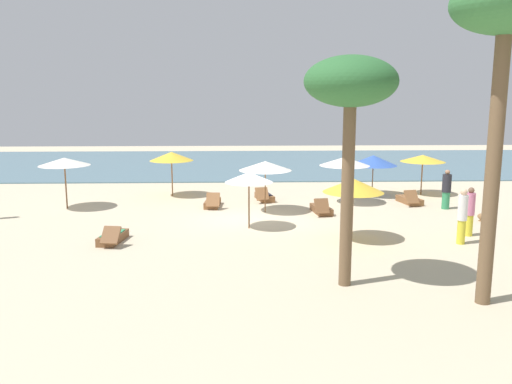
{
  "coord_description": "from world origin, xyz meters",
  "views": [
    {
      "loc": [
        -0.49,
        -20.53,
        4.94
      ],
      "look_at": [
        0.2,
        0.18,
        1.1
      ],
      "focal_mm": 37.72,
      "sensor_mm": 36.0,
      "label": 1
    }
  ],
  "objects_px": {
    "umbrella_7": "(353,185)",
    "person_4": "(470,211)",
    "lounger_3": "(213,203)",
    "person_3": "(446,189)",
    "lounger_4": "(410,200)",
    "lounger_5": "(321,209)",
    "umbrella_1": "(265,166)",
    "palm_3": "(351,89)",
    "umbrella_6": "(249,177)",
    "umbrella_3": "(171,156)",
    "palm_2": "(505,20)",
    "lounger_2": "(264,197)",
    "umbrella_0": "(64,162)",
    "umbrella_4": "(345,161)",
    "person_5": "(462,216)",
    "umbrella_5": "(373,160)",
    "dog": "(484,218)",
    "umbrella_2": "(423,158)",
    "lounger_0": "(113,237)"
  },
  "relations": [
    {
      "from": "umbrella_1",
      "to": "dog",
      "type": "xyz_separation_m",
      "value": [
        8.4,
        -2.1,
        -1.77
      ]
    },
    {
      "from": "umbrella_6",
      "to": "lounger_4",
      "type": "height_order",
      "value": "umbrella_6"
    },
    {
      "from": "umbrella_7",
      "to": "lounger_3",
      "type": "distance_m",
      "value": 7.69
    },
    {
      "from": "person_5",
      "to": "dog",
      "type": "xyz_separation_m",
      "value": [
        2.16,
        2.97,
        -0.78
      ]
    },
    {
      "from": "person_4",
      "to": "umbrella_4",
      "type": "bearing_deg",
      "value": 119.69
    },
    {
      "from": "lounger_4",
      "to": "palm_2",
      "type": "xyz_separation_m",
      "value": [
        -1.91,
        -11.56,
        6.33
      ]
    },
    {
      "from": "umbrella_7",
      "to": "lounger_2",
      "type": "relative_size",
      "value": 1.2
    },
    {
      "from": "umbrella_1",
      "to": "dog",
      "type": "relative_size",
      "value": 2.97
    },
    {
      "from": "lounger_0",
      "to": "lounger_4",
      "type": "bearing_deg",
      "value": 26.49
    },
    {
      "from": "lounger_3",
      "to": "person_3",
      "type": "height_order",
      "value": "person_3"
    },
    {
      "from": "umbrella_2",
      "to": "person_5",
      "type": "relative_size",
      "value": 1.15
    },
    {
      "from": "person_5",
      "to": "umbrella_6",
      "type": "bearing_deg",
      "value": 161.75
    },
    {
      "from": "lounger_0",
      "to": "palm_3",
      "type": "xyz_separation_m",
      "value": [
        6.98,
        -4.27,
        4.85
      ]
    },
    {
      "from": "umbrella_6",
      "to": "dog",
      "type": "bearing_deg",
      "value": 4.19
    },
    {
      "from": "lounger_4",
      "to": "lounger_5",
      "type": "relative_size",
      "value": 1.02
    },
    {
      "from": "umbrella_3",
      "to": "palm_3",
      "type": "xyz_separation_m",
      "value": [
        5.95,
        -12.44,
        3.09
      ]
    },
    {
      "from": "umbrella_6",
      "to": "lounger_4",
      "type": "bearing_deg",
      "value": 29.93
    },
    {
      "from": "umbrella_6",
      "to": "lounger_5",
      "type": "distance_m",
      "value": 4.27
    },
    {
      "from": "umbrella_5",
      "to": "person_3",
      "type": "xyz_separation_m",
      "value": [
        2.42,
        -3.1,
        -0.88
      ]
    },
    {
      "from": "person_5",
      "to": "palm_3",
      "type": "distance_m",
      "value": 7.17
    },
    {
      "from": "umbrella_1",
      "to": "umbrella_6",
      "type": "distance_m",
      "value": 2.86
    },
    {
      "from": "umbrella_6",
      "to": "lounger_3",
      "type": "relative_size",
      "value": 1.24
    },
    {
      "from": "umbrella_7",
      "to": "dog",
      "type": "relative_size",
      "value": 2.87
    },
    {
      "from": "umbrella_7",
      "to": "person_5",
      "type": "bearing_deg",
      "value": -9.54
    },
    {
      "from": "umbrella_3",
      "to": "lounger_0",
      "type": "xyz_separation_m",
      "value": [
        -1.03,
        -8.16,
        -1.76
      ]
    },
    {
      "from": "umbrella_5",
      "to": "lounger_3",
      "type": "height_order",
      "value": "umbrella_5"
    },
    {
      "from": "umbrella_0",
      "to": "umbrella_4",
      "type": "distance_m",
      "value": 12.21
    },
    {
      "from": "lounger_2",
      "to": "lounger_4",
      "type": "distance_m",
      "value": 6.6
    },
    {
      "from": "lounger_4",
      "to": "umbrella_0",
      "type": "bearing_deg",
      "value": -178.11
    },
    {
      "from": "lounger_3",
      "to": "umbrella_5",
      "type": "bearing_deg",
      "value": 16.75
    },
    {
      "from": "lounger_2",
      "to": "person_4",
      "type": "bearing_deg",
      "value": -43.56
    },
    {
      "from": "palm_2",
      "to": "dog",
      "type": "distance_m",
      "value": 10.85
    },
    {
      "from": "lounger_2",
      "to": "person_4",
      "type": "distance_m",
      "value": 9.47
    },
    {
      "from": "person_4",
      "to": "person_3",
      "type": "bearing_deg",
      "value": 78.71
    },
    {
      "from": "umbrella_3",
      "to": "person_4",
      "type": "relative_size",
      "value": 1.25
    },
    {
      "from": "umbrella_7",
      "to": "person_4",
      "type": "bearing_deg",
      "value": 5.58
    },
    {
      "from": "lounger_0",
      "to": "person_4",
      "type": "relative_size",
      "value": 1.03
    },
    {
      "from": "lounger_2",
      "to": "palm_2",
      "type": "bearing_deg",
      "value": -69.81
    },
    {
      "from": "lounger_4",
      "to": "person_4",
      "type": "xyz_separation_m",
      "value": [
        0.32,
        -5.53,
        0.7
      ]
    },
    {
      "from": "umbrella_5",
      "to": "lounger_3",
      "type": "bearing_deg",
      "value": -163.25
    },
    {
      "from": "umbrella_1",
      "to": "palm_3",
      "type": "bearing_deg",
      "value": -79.42
    },
    {
      "from": "umbrella_6",
      "to": "person_4",
      "type": "relative_size",
      "value": 1.22
    },
    {
      "from": "lounger_3",
      "to": "person_4",
      "type": "relative_size",
      "value": 0.99
    },
    {
      "from": "lounger_2",
      "to": "lounger_3",
      "type": "bearing_deg",
      "value": -150.61
    },
    {
      "from": "umbrella_3",
      "to": "umbrella_7",
      "type": "height_order",
      "value": "umbrella_3"
    },
    {
      "from": "umbrella_1",
      "to": "person_5",
      "type": "bearing_deg",
      "value": -39.09
    },
    {
      "from": "palm_2",
      "to": "palm_3",
      "type": "bearing_deg",
      "value": 156.45
    },
    {
      "from": "umbrella_3",
      "to": "palm_2",
      "type": "height_order",
      "value": "palm_2"
    },
    {
      "from": "lounger_3",
      "to": "person_4",
      "type": "bearing_deg",
      "value": -29.46
    },
    {
      "from": "lounger_0",
      "to": "lounger_5",
      "type": "height_order",
      "value": "lounger_5"
    }
  ]
}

